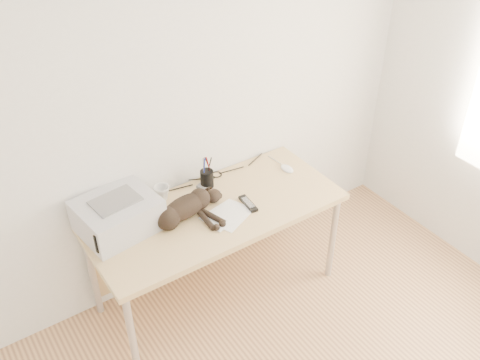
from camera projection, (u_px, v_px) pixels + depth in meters
wall_back at (182, 106)px, 3.23m from camera, size 3.50×0.00×3.50m
desk at (209, 218)px, 3.45m from camera, size 1.60×0.70×0.74m
printer at (118, 215)px, 3.11m from camera, size 0.49×0.43×0.21m
papers at (228, 215)px, 3.26m from camera, size 0.34×0.28×0.01m
cat at (183, 210)px, 3.21m from camera, size 0.65×0.31×0.15m
mug at (162, 193)px, 3.37m from camera, size 0.14×0.14×0.10m
pen_cup at (207, 178)px, 3.48m from camera, size 0.09×0.09×0.22m
remote_grey at (208, 190)px, 3.46m from camera, size 0.10×0.17×0.02m
remote_black at (248, 204)px, 3.34m from camera, size 0.06×0.17×0.02m
mouse at (287, 167)px, 3.66m from camera, size 0.07×0.12×0.04m
cable_tangle at (191, 184)px, 3.52m from camera, size 1.36×0.07×0.01m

